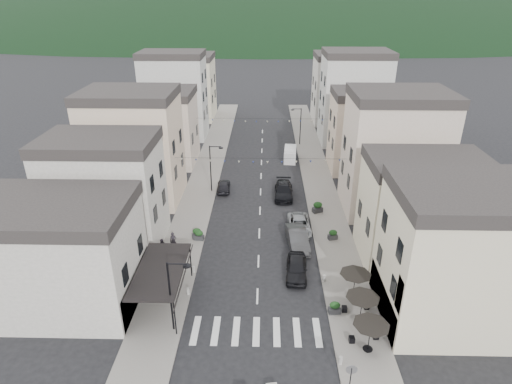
{
  "coord_description": "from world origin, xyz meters",
  "views": [
    {
      "loc": [
        0.53,
        -22.03,
        22.81
      ],
      "look_at": [
        -0.4,
        18.6,
        3.5
      ],
      "focal_mm": 30.0,
      "sensor_mm": 36.0,
      "label": 1
    }
  ],
  "objects_px": {
    "parked_car_b": "(298,239)",
    "pedestrian_b": "(162,247)",
    "parked_car_e": "(224,186)",
    "pedestrian_a": "(173,241)",
    "parked_car_c": "(299,225)",
    "parked_car_d": "(284,191)",
    "parked_car_a": "(297,268)",
    "delivery_van": "(290,154)"
  },
  "relations": [
    {
      "from": "parked_car_a",
      "to": "delivery_van",
      "type": "height_order",
      "value": "delivery_van"
    },
    {
      "from": "parked_car_b",
      "to": "delivery_van",
      "type": "height_order",
      "value": "delivery_van"
    },
    {
      "from": "parked_car_d",
      "to": "parked_car_e",
      "type": "distance_m",
      "value": 7.55
    },
    {
      "from": "parked_car_d",
      "to": "delivery_van",
      "type": "xyz_separation_m",
      "value": [
        1.39,
        12.29,
        0.23
      ]
    },
    {
      "from": "parked_car_b",
      "to": "pedestrian_b",
      "type": "bearing_deg",
      "value": -177.84
    },
    {
      "from": "parked_car_b",
      "to": "parked_car_c",
      "type": "relative_size",
      "value": 1.03
    },
    {
      "from": "parked_car_a",
      "to": "parked_car_e",
      "type": "height_order",
      "value": "parked_car_a"
    },
    {
      "from": "parked_car_d",
      "to": "pedestrian_b",
      "type": "bearing_deg",
      "value": -131.15
    },
    {
      "from": "delivery_van",
      "to": "pedestrian_b",
      "type": "height_order",
      "value": "delivery_van"
    },
    {
      "from": "parked_car_c",
      "to": "parked_car_b",
      "type": "bearing_deg",
      "value": -98.49
    },
    {
      "from": "parked_car_c",
      "to": "parked_car_d",
      "type": "relative_size",
      "value": 0.93
    },
    {
      "from": "parked_car_e",
      "to": "parked_car_c",
      "type": "bearing_deg",
      "value": 129.1
    },
    {
      "from": "parked_car_a",
      "to": "parked_car_c",
      "type": "height_order",
      "value": "parked_car_a"
    },
    {
      "from": "parked_car_a",
      "to": "delivery_van",
      "type": "xyz_separation_m",
      "value": [
        0.82,
        28.12,
        0.23
      ]
    },
    {
      "from": "parked_car_b",
      "to": "parked_car_c",
      "type": "bearing_deg",
      "value": 77.15
    },
    {
      "from": "delivery_van",
      "to": "pedestrian_a",
      "type": "relative_size",
      "value": 2.44
    },
    {
      "from": "parked_car_e",
      "to": "pedestrian_a",
      "type": "distance_m",
      "value": 14.03
    },
    {
      "from": "parked_car_d",
      "to": "pedestrian_a",
      "type": "height_order",
      "value": "pedestrian_a"
    },
    {
      "from": "pedestrian_b",
      "to": "parked_car_d",
      "type": "bearing_deg",
      "value": 75.93
    },
    {
      "from": "pedestrian_b",
      "to": "parked_car_a",
      "type": "bearing_deg",
      "value": 15.22
    },
    {
      "from": "parked_car_d",
      "to": "parked_car_e",
      "type": "xyz_separation_m",
      "value": [
        -7.4,
        1.5,
        -0.11
      ]
    },
    {
      "from": "pedestrian_a",
      "to": "parked_car_a",
      "type": "bearing_deg",
      "value": -23.98
    },
    {
      "from": "parked_car_a",
      "to": "pedestrian_a",
      "type": "xyz_separation_m",
      "value": [
        -11.57,
        3.78,
        0.25
      ]
    },
    {
      "from": "parked_car_a",
      "to": "parked_car_c",
      "type": "bearing_deg",
      "value": 88.23
    },
    {
      "from": "parked_car_d",
      "to": "parked_car_a",
      "type": "bearing_deg",
      "value": -86.35
    },
    {
      "from": "parked_car_d",
      "to": "delivery_van",
      "type": "bearing_deg",
      "value": 85.1
    },
    {
      "from": "parked_car_e",
      "to": "parked_car_a",
      "type": "bearing_deg",
      "value": 111.42
    },
    {
      "from": "parked_car_c",
      "to": "parked_car_d",
      "type": "bearing_deg",
      "value": 98.12
    },
    {
      "from": "pedestrian_a",
      "to": "pedestrian_b",
      "type": "xyz_separation_m",
      "value": [
        -0.88,
        -0.81,
        -0.13
      ]
    },
    {
      "from": "parked_car_c",
      "to": "delivery_van",
      "type": "height_order",
      "value": "delivery_van"
    },
    {
      "from": "parked_car_e",
      "to": "pedestrian_a",
      "type": "xyz_separation_m",
      "value": [
        -3.6,
        -13.55,
        0.35
      ]
    },
    {
      "from": "parked_car_b",
      "to": "parked_car_d",
      "type": "relative_size",
      "value": 0.96
    },
    {
      "from": "delivery_van",
      "to": "parked_car_d",
      "type": "bearing_deg",
      "value": -91.98
    },
    {
      "from": "parked_car_d",
      "to": "parked_car_e",
      "type": "bearing_deg",
      "value": 170.09
    },
    {
      "from": "parked_car_a",
      "to": "pedestrian_b",
      "type": "height_order",
      "value": "pedestrian_b"
    },
    {
      "from": "parked_car_e",
      "to": "pedestrian_b",
      "type": "relative_size",
      "value": 2.53
    },
    {
      "from": "pedestrian_b",
      "to": "parked_car_b",
      "type": "bearing_deg",
      "value": 36.49
    },
    {
      "from": "parked_car_a",
      "to": "pedestrian_b",
      "type": "distance_m",
      "value": 12.8
    },
    {
      "from": "parked_car_c",
      "to": "delivery_van",
      "type": "bearing_deg",
      "value": 88.53
    },
    {
      "from": "parked_car_a",
      "to": "parked_car_d",
      "type": "xyz_separation_m",
      "value": [
        -0.57,
        15.83,
        0.0
      ]
    },
    {
      "from": "parked_car_e",
      "to": "delivery_van",
      "type": "bearing_deg",
      "value": -132.47
    },
    {
      "from": "delivery_van",
      "to": "pedestrian_a",
      "type": "bearing_deg",
      "value": -112.49
    }
  ]
}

